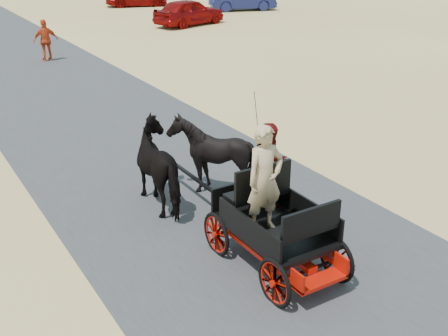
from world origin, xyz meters
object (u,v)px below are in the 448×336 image
horse_right (211,155)px  pedestrian (46,40)px  carriage (274,246)px  horse_left (164,166)px  car_a (189,12)px

horse_right → pedestrian: pedestrian is taller
carriage → pedestrian: size_ratio=1.39×
horse_left → carriage: bearing=100.4°
horse_left → horse_right: bearing=-180.0°
carriage → car_a: car_a is taller
horse_left → car_a: bearing=-119.6°
carriage → car_a: (10.66, 22.70, 0.39)m
car_a → carriage: bearing=140.3°
carriage → horse_left: size_ratio=1.20×
horse_left → horse_right: 1.10m
pedestrian → horse_left: bearing=84.8°
carriage → pedestrian: (1.12, 17.69, 0.50)m
carriage → pedestrian: 17.73m
horse_right → car_a: 22.14m
horse_right → carriage: bearing=79.6°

